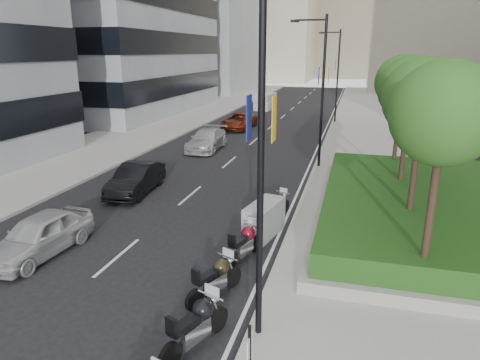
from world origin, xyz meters
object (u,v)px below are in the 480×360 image
at_px(motorcycle_2, 196,325).
at_px(motorcycle_3, 215,279).
at_px(lamp_post_0, 254,142).
at_px(lamp_post_2, 336,71).
at_px(motorcycle_5, 264,219).
at_px(motorcycle_6, 277,205).
at_px(car_c, 207,140).
at_px(car_b, 136,179).
at_px(car_d, 239,121).
at_px(car_a, 39,235).
at_px(motorcycle_4, 245,243).
at_px(delivery_van, 265,102).
at_px(lamp_post_1, 320,85).

bearing_deg(motorcycle_2, motorcycle_3, 27.45).
distance_m(lamp_post_0, lamp_post_2, 35.00).
distance_m(motorcycle_5, motorcycle_6, 2.16).
bearing_deg(car_c, motorcycle_2, -73.10).
bearing_deg(lamp_post_0, car_b, 131.18).
distance_m(motorcycle_3, motorcycle_5, 4.76).
bearing_deg(motorcycle_2, car_d, 34.16).
distance_m(car_c, car_d, 9.04).
bearing_deg(motorcycle_5, car_a, 128.57).
height_order(motorcycle_4, car_c, car_c).
xyz_separation_m(motorcycle_2, car_b, (-7.24, 10.46, 0.10)).
xyz_separation_m(car_a, car_b, (-0.06, 7.17, 0.00)).
xyz_separation_m(motorcycle_3, car_a, (-6.92, 1.04, 0.13)).
distance_m(lamp_post_2, motorcycle_3, 33.87).
distance_m(car_a, delivery_van, 41.05).
height_order(lamp_post_1, motorcycle_4, lamp_post_1).
bearing_deg(motorcycle_3, motorcycle_2, -148.70).
distance_m(lamp_post_2, motorcycle_6, 27.05).
xyz_separation_m(lamp_post_1, motorcycle_6, (-0.88, -8.65, -4.53)).
xyz_separation_m(motorcycle_2, car_c, (-7.07, 20.91, 0.11)).
height_order(car_a, delivery_van, delivery_van).
bearing_deg(car_a, car_d, 94.06).
bearing_deg(car_b, car_d, 84.78).
bearing_deg(car_c, car_b, -92.72).
relative_size(car_a, car_b, 0.96).
distance_m(lamp_post_0, car_d, 30.61).
xyz_separation_m(car_b, car_d, (0.15, 19.49, -0.02)).
bearing_deg(car_d, lamp_post_1, -54.27).
distance_m(motorcycle_5, car_a, 8.25).
xyz_separation_m(motorcycle_4, motorcycle_5, (0.23, 2.20, 0.06)).
xyz_separation_m(motorcycle_5, car_b, (-7.43, 3.46, 0.07)).
height_order(car_d, delivery_van, delivery_van).
distance_m(motorcycle_6, delivery_van, 36.08).
bearing_deg(lamp_post_2, car_d, -144.79).
bearing_deg(car_c, car_d, 88.34).
relative_size(motorcycle_5, car_d, 0.45).
relative_size(lamp_post_0, car_d, 1.71).
bearing_deg(lamp_post_0, motorcycle_4, 107.30).
xyz_separation_m(motorcycle_2, motorcycle_6, (0.32, 9.15, -0.11)).
relative_size(lamp_post_2, car_b, 1.98).
bearing_deg(motorcycle_3, lamp_post_0, -110.08).
height_order(lamp_post_1, car_b, lamp_post_1).
bearing_deg(delivery_van, motorcycle_4, -74.58).
height_order(lamp_post_2, motorcycle_6, lamp_post_2).
bearing_deg(motorcycle_5, car_d, 29.49).
relative_size(lamp_post_2, delivery_van, 1.94).
xyz_separation_m(motorcycle_5, car_d, (-7.28, 22.95, 0.06)).
height_order(motorcycle_3, car_b, car_b).
bearing_deg(car_d, delivery_van, 93.65).
height_order(car_b, delivery_van, delivery_van).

